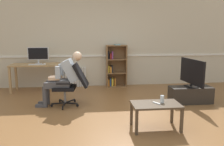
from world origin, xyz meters
TOP-DOWN VIEW (x-y plane):
  - ground_plane at (0.00, 0.00)m, footprint 18.00×18.00m
  - back_wall at (0.00, 2.65)m, footprint 12.00×0.13m
  - computer_desk at (-1.82, 2.15)m, footprint 1.31×0.61m
  - imac_monitor at (-1.75, 2.23)m, footprint 0.57×0.14m
  - keyboard at (-1.78, 2.01)m, footprint 0.38×0.12m
  - computer_mouse at (-1.56, 2.03)m, footprint 0.06×0.10m
  - bookshelf at (0.42, 2.44)m, footprint 0.61×0.29m
  - radiator at (-0.80, 2.54)m, footprint 0.70×0.08m
  - office_chair at (-0.75, 0.73)m, footprint 0.86×0.62m
  - person_seated at (-0.94, 0.75)m, footprint 1.03×0.41m
  - tv_stand at (1.96, 0.64)m, footprint 0.96×0.38m
  - tv_screen at (1.96, 0.64)m, footprint 0.22×0.98m
  - coffee_table at (0.72, -0.67)m, footprint 0.80×0.48m
  - drinking_glass at (0.84, -0.64)m, footprint 0.06×0.06m
  - spare_remote at (0.73, -0.68)m, footprint 0.11×0.15m

SIDE VIEW (x-z plane):
  - ground_plane at x=0.00m, z-range 0.00..0.00m
  - tv_stand at x=1.96m, z-range 0.00..0.38m
  - radiator at x=-0.80m, z-range 0.00..0.59m
  - coffee_table at x=0.72m, z-range 0.16..0.60m
  - spare_remote at x=0.73m, z-range 0.44..0.46m
  - drinking_glass at x=0.84m, z-range 0.44..0.57m
  - office_chair at x=-0.75m, z-range 0.04..1.00m
  - bookshelf at x=0.42m, z-range -0.04..1.23m
  - computer_desk at x=-1.82m, z-range 0.27..1.03m
  - person_seated at x=-0.94m, z-range 0.04..1.25m
  - tv_screen at x=1.96m, z-range 0.40..1.03m
  - keyboard at x=-1.78m, z-range 0.76..0.78m
  - computer_mouse at x=-1.56m, z-range 0.76..0.79m
  - imac_monitor at x=-1.75m, z-range 0.79..1.25m
  - back_wall at x=0.00m, z-range 0.00..2.70m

